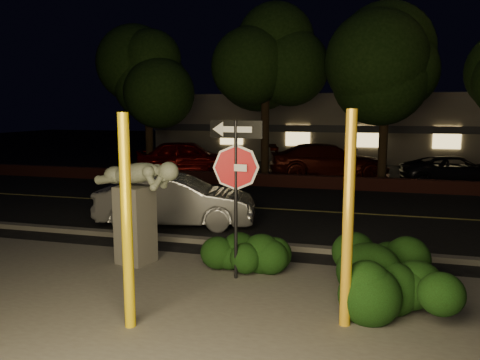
{
  "coord_description": "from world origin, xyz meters",
  "views": [
    {
      "loc": [
        1.83,
        -7.09,
        3.09
      ],
      "look_at": [
        -0.74,
        2.42,
        1.6
      ],
      "focal_mm": 35.0,
      "sensor_mm": 36.0,
      "label": 1
    }
  ],
  "objects_px": {
    "yellow_pole_right": "(348,221)",
    "parked_car_darkred": "(328,161)",
    "parked_car_dark": "(457,171)",
    "sculpture": "(136,200)",
    "yellow_pole_left": "(127,223)",
    "signpost": "(236,168)",
    "silver_sedan": "(176,200)",
    "parked_car_red": "(188,157)"
  },
  "relations": [
    {
      "from": "yellow_pole_left",
      "to": "sculpture",
      "type": "height_order",
      "value": "yellow_pole_left"
    },
    {
      "from": "yellow_pole_right",
      "to": "parked_car_darkred",
      "type": "bearing_deg",
      "value": 95.44
    },
    {
      "from": "signpost",
      "to": "parked_car_red",
      "type": "height_order",
      "value": "signpost"
    },
    {
      "from": "yellow_pole_left",
      "to": "silver_sedan",
      "type": "height_order",
      "value": "yellow_pole_left"
    },
    {
      "from": "parked_car_dark",
      "to": "sculpture",
      "type": "bearing_deg",
      "value": 139.54
    },
    {
      "from": "yellow_pole_left",
      "to": "parked_car_darkred",
      "type": "height_order",
      "value": "yellow_pole_left"
    },
    {
      "from": "signpost",
      "to": "parked_car_darkred",
      "type": "distance_m",
      "value": 13.43
    },
    {
      "from": "signpost",
      "to": "parked_car_dark",
      "type": "distance_m",
      "value": 13.84
    },
    {
      "from": "yellow_pole_left",
      "to": "signpost",
      "type": "height_order",
      "value": "yellow_pole_left"
    },
    {
      "from": "yellow_pole_left",
      "to": "parked_car_dark",
      "type": "relative_size",
      "value": 0.7
    },
    {
      "from": "yellow_pole_left",
      "to": "parked_car_red",
      "type": "bearing_deg",
      "value": 108.49
    },
    {
      "from": "sculpture",
      "to": "parked_car_red",
      "type": "xyz_separation_m",
      "value": [
        -3.87,
        12.62,
        -0.49
      ]
    },
    {
      "from": "parked_car_red",
      "to": "parked_car_dark",
      "type": "height_order",
      "value": "parked_car_red"
    },
    {
      "from": "signpost",
      "to": "parked_car_dark",
      "type": "height_order",
      "value": "signpost"
    },
    {
      "from": "signpost",
      "to": "parked_car_red",
      "type": "distance_m",
      "value": 14.34
    },
    {
      "from": "parked_car_red",
      "to": "signpost",
      "type": "bearing_deg",
      "value": -173.42
    },
    {
      "from": "parked_car_red",
      "to": "parked_car_dark",
      "type": "distance_m",
      "value": 11.85
    },
    {
      "from": "parked_car_darkred",
      "to": "parked_car_dark",
      "type": "height_order",
      "value": "parked_car_darkred"
    },
    {
      "from": "sculpture",
      "to": "parked_car_red",
      "type": "height_order",
      "value": "sculpture"
    },
    {
      "from": "yellow_pole_left",
      "to": "silver_sedan",
      "type": "distance_m",
      "value": 6.0
    },
    {
      "from": "yellow_pole_right",
      "to": "silver_sedan",
      "type": "xyz_separation_m",
      "value": [
        -4.63,
        4.86,
        -0.87
      ]
    },
    {
      "from": "parked_car_darkred",
      "to": "parked_car_red",
      "type": "bearing_deg",
      "value": 79.51
    },
    {
      "from": "silver_sedan",
      "to": "yellow_pole_right",
      "type": "bearing_deg",
      "value": -147.06
    },
    {
      "from": "parked_car_red",
      "to": "parked_car_darkred",
      "type": "height_order",
      "value": "parked_car_red"
    },
    {
      "from": "signpost",
      "to": "parked_car_red",
      "type": "xyz_separation_m",
      "value": [
        -6.02,
        12.95,
        -1.24
      ]
    },
    {
      "from": "yellow_pole_left",
      "to": "parked_car_red",
      "type": "distance_m",
      "value": 16.05
    },
    {
      "from": "yellow_pole_left",
      "to": "yellow_pole_right",
      "type": "distance_m",
      "value": 3.08
    },
    {
      "from": "sculpture",
      "to": "yellow_pole_right",
      "type": "bearing_deg",
      "value": -9.17
    },
    {
      "from": "yellow_pole_left",
      "to": "silver_sedan",
      "type": "xyz_separation_m",
      "value": [
        -1.68,
        5.7,
        -0.84
      ]
    },
    {
      "from": "signpost",
      "to": "silver_sedan",
      "type": "height_order",
      "value": "signpost"
    },
    {
      "from": "yellow_pole_right",
      "to": "parked_car_dark",
      "type": "relative_size",
      "value": 0.71
    },
    {
      "from": "yellow_pole_left",
      "to": "sculpture",
      "type": "distance_m",
      "value": 2.86
    },
    {
      "from": "parked_car_red",
      "to": "parked_car_darkred",
      "type": "relative_size",
      "value": 0.9
    },
    {
      "from": "silver_sedan",
      "to": "parked_car_darkred",
      "type": "distance_m",
      "value": 10.43
    },
    {
      "from": "silver_sedan",
      "to": "parked_car_red",
      "type": "height_order",
      "value": "parked_car_red"
    },
    {
      "from": "parked_car_red",
      "to": "silver_sedan",
      "type": "bearing_deg",
      "value": -178.64
    },
    {
      "from": "signpost",
      "to": "yellow_pole_left",
      "type": "bearing_deg",
      "value": -106.53
    },
    {
      "from": "sculpture",
      "to": "parked_car_dark",
      "type": "relative_size",
      "value": 0.48
    },
    {
      "from": "signpost",
      "to": "silver_sedan",
      "type": "xyz_separation_m",
      "value": [
        -2.61,
        3.44,
        -1.38
      ]
    },
    {
      "from": "yellow_pole_right",
      "to": "signpost",
      "type": "distance_m",
      "value": 2.52
    },
    {
      "from": "parked_car_darkred",
      "to": "yellow_pole_left",
      "type": "bearing_deg",
      "value": 160.31
    },
    {
      "from": "sculpture",
      "to": "parked_car_darkred",
      "type": "height_order",
      "value": "sculpture"
    }
  ]
}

